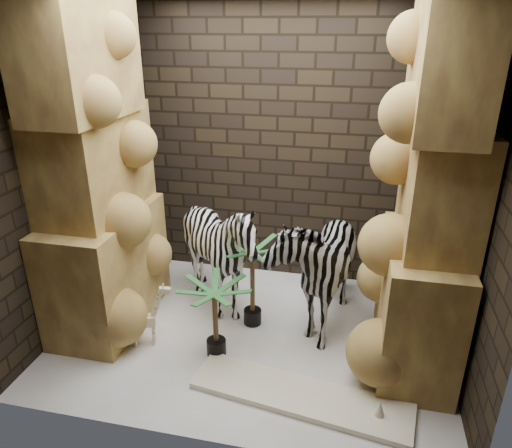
% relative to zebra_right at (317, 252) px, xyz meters
% --- Properties ---
extents(floor, '(3.50, 3.50, 0.00)m').
position_rel_zebra_right_xyz_m(floor, '(-0.54, -0.41, -0.72)').
color(floor, white).
rests_on(floor, ground).
extents(wall_back, '(3.50, 0.00, 3.50)m').
position_rel_zebra_right_xyz_m(wall_back, '(-0.54, 0.84, 0.78)').
color(wall_back, black).
rests_on(wall_back, ground).
extents(wall_front, '(3.50, 0.00, 3.50)m').
position_rel_zebra_right_xyz_m(wall_front, '(-0.54, -1.66, 0.78)').
color(wall_front, black).
rests_on(wall_front, ground).
extents(wall_left, '(0.00, 3.00, 3.00)m').
position_rel_zebra_right_xyz_m(wall_left, '(-2.29, -0.41, 0.78)').
color(wall_left, black).
rests_on(wall_left, ground).
extents(wall_right, '(0.00, 3.00, 3.00)m').
position_rel_zebra_right_xyz_m(wall_right, '(1.21, -0.41, 0.78)').
color(wall_right, black).
rests_on(wall_right, ground).
extents(rock_pillar_left, '(0.68, 1.30, 3.00)m').
position_rel_zebra_right_xyz_m(rock_pillar_left, '(-1.94, -0.41, 0.78)').
color(rock_pillar_left, '#D6BD58').
rests_on(rock_pillar_left, floor).
extents(rock_pillar_right, '(0.58, 1.25, 3.00)m').
position_rel_zebra_right_xyz_m(rock_pillar_right, '(0.88, -0.41, 0.78)').
color(rock_pillar_right, '#D6BD58').
rests_on(rock_pillar_right, floor).
extents(zebra_right, '(0.79, 1.28, 1.44)m').
position_rel_zebra_right_xyz_m(zebra_right, '(0.00, 0.00, 0.00)').
color(zebra_right, white).
rests_on(zebra_right, floor).
extents(zebra_left, '(1.05, 1.30, 1.16)m').
position_rel_zebra_right_xyz_m(zebra_left, '(-0.92, -0.07, -0.14)').
color(zebra_left, white).
rests_on(zebra_left, floor).
extents(giraffe_toy, '(0.34, 0.21, 0.62)m').
position_rel_zebra_right_xyz_m(giraffe_toy, '(-1.45, -0.75, -0.41)').
color(giraffe_toy, '#F9DEBB').
rests_on(giraffe_toy, floor).
extents(palm_front, '(0.36, 0.36, 0.87)m').
position_rel_zebra_right_xyz_m(palm_front, '(-0.57, -0.23, -0.28)').
color(palm_front, '#1D5C1E').
rests_on(palm_front, floor).
extents(palm_back, '(0.36, 0.36, 0.72)m').
position_rel_zebra_right_xyz_m(palm_back, '(-0.77, -0.75, -0.36)').
color(palm_back, '#1D5C1E').
rests_on(palm_back, floor).
extents(surfboard, '(1.76, 0.67, 0.05)m').
position_rel_zebra_right_xyz_m(surfboard, '(0.01, -1.12, -0.69)').
color(surfboard, '#F9EFCC').
rests_on(surfboard, floor).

